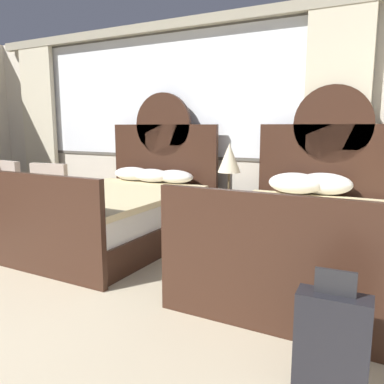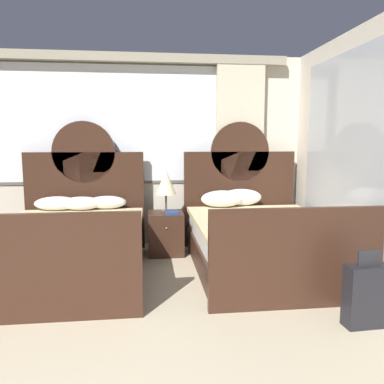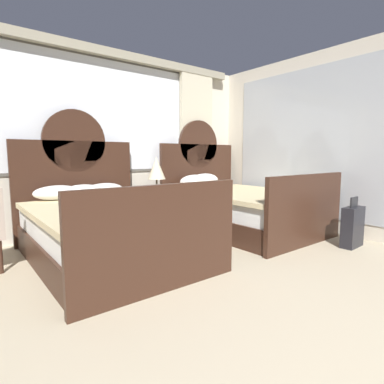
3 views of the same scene
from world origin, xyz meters
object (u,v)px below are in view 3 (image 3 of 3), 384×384
Objects in this scene: nightstand_between_beds at (158,213)px; suitcase_on_floor at (352,227)px; bed_near_window at (107,226)px; book_on_nightstand at (165,194)px; table_lamp_on_nightstand at (156,168)px; bed_near_mirror at (239,207)px.

nightstand_between_beds is 2.67m from suitcase_on_floor.
bed_near_window is 3.02m from suitcase_on_floor.
nightstand_between_beds is at bearing 128.72° from book_on_nightstand.
table_lamp_on_nightstand is at bearing 123.99° from suitcase_on_floor.
bed_near_mirror reaches higher than suitcase_on_floor.
bed_near_mirror is 3.47× the size of suitcase_on_floor.
suitcase_on_floor is at bearing -55.58° from book_on_nightstand.
table_lamp_on_nightstand is 0.90× the size of suitcase_on_floor.
suitcase_on_floor is at bearing -73.81° from bed_near_mirror.
suitcase_on_floor is (1.51, -2.24, -0.70)m from table_lamp_on_nightstand.
nightstand_between_beds is 0.88× the size of suitcase_on_floor.
bed_near_mirror reaches higher than book_on_nightstand.
bed_near_mirror is at bearing 106.19° from suitcase_on_floor.
book_on_nightstand reaches higher than nightstand_between_beds.
bed_near_mirror is 1.27m from nightstand_between_beds.
suitcase_on_floor is at bearing -30.48° from bed_near_window.
bed_near_mirror reaches higher than nightstand_between_beds.
bed_near_window reaches higher than suitcase_on_floor.
book_on_nightstand is (0.07, -0.09, 0.30)m from nightstand_between_beds.
bed_near_window is at bearing -147.21° from table_lamp_on_nightstand.
suitcase_on_floor is at bearing -55.38° from nightstand_between_beds.
bed_near_window reaches higher than book_on_nightstand.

